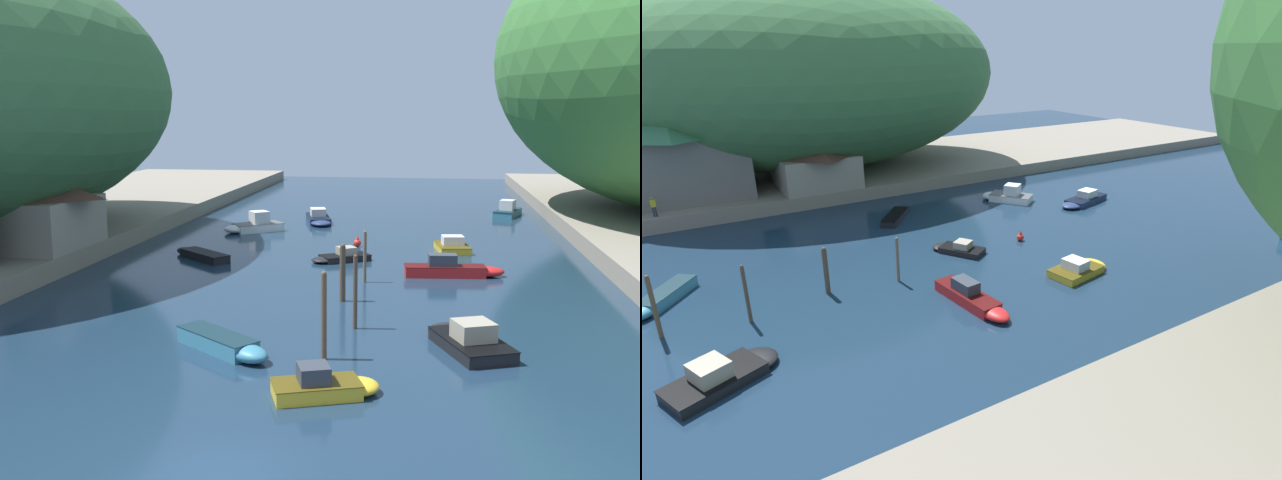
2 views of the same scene
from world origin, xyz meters
The scene contains 17 objects.
water_surface centered at (0.00, 30.00, 0.00)m, with size 130.00×130.00×0.00m, color #192D42.
boathouse_shed centered at (-20.28, 25.02, 3.98)m, with size 7.83×8.07×5.16m.
boat_near_quay centered at (2.17, 6.15, 0.37)m, with size 4.19×2.83×1.19m.
boat_yellow_tender centered at (7.37, 12.34, 0.41)m, with size 4.03×5.71×1.36m.
boat_moored_right centered at (-10.17, 29.22, 0.28)m, with size 5.12×4.63×0.56m.
boat_mid_channel centered at (-0.32, 29.70, 0.29)m, with size 4.35×3.56×0.96m.
boat_cabin_cruiser centered at (-2.68, 10.11, 0.36)m, with size 4.99×4.25×0.73m.
boat_white_cruiser centered at (-4.42, 46.73, 0.39)m, with size 3.37×6.47×1.26m.
boat_far_upstream centered at (7.32, 26.22, 0.44)m, with size 6.29×2.04×1.39m.
boat_small_dinghy centered at (13.48, 54.25, 0.49)m, with size 3.51×5.75×1.62m.
boat_red_skiff centered at (-9.22, 40.89, 0.52)m, with size 5.30×4.63×1.73m.
boat_navy_launch centered at (7.33, 34.95, 0.36)m, with size 2.80×4.77×1.17m.
mooring_post_second centered at (1.50, 9.94, 1.87)m, with size 0.24×0.24×3.72m.
mooring_post_middle centered at (2.32, 14.37, 1.79)m, with size 0.21×0.21×3.56m.
mooring_post_fourth centered at (1.14, 19.22, 1.59)m, with size 0.32×0.32×3.16m.
mooring_post_farthest centered at (1.92, 23.76, 1.57)m, with size 0.20×0.20×3.14m.
channel_buoy_near centered at (0.32, 35.23, 0.34)m, with size 0.58×0.58×0.87m.
Camera 1 is at (5.59, -17.74, 9.96)m, focal length 40.00 mm.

